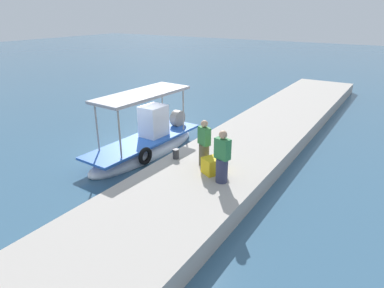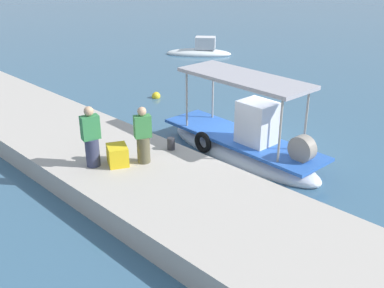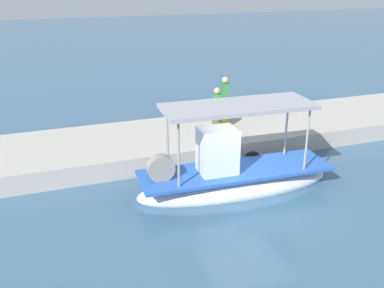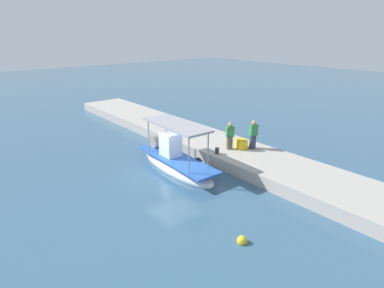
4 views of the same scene
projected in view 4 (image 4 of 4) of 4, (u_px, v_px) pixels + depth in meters
name	position (u px, v px, depth m)	size (l,w,h in m)	color
ground_plane	(172.00, 172.00, 17.95)	(120.00, 120.00, 0.00)	#385E7B
dock_quay	(225.00, 150.00, 20.42)	(36.00, 3.94, 0.68)	#B1A9A1
main_fishing_boat	(176.00, 161.00, 18.23)	(6.32, 1.95, 3.11)	white
fisherman_near_bollard	(253.00, 136.00, 19.44)	(0.48, 0.56, 1.79)	#323753
fisherman_by_crate	(230.00, 137.00, 19.36)	(0.50, 0.55, 1.70)	brown
mooring_bollard	(217.00, 151.00, 18.76)	(0.24, 0.24, 0.38)	#2D2D33
cargo_crate	(241.00, 144.00, 19.59)	(0.69, 0.55, 0.56)	yellow
marker_buoy	(242.00, 241.00, 11.94)	(0.40, 0.40, 0.40)	yellow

